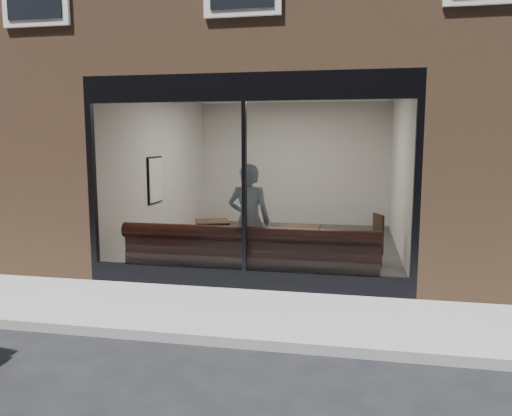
% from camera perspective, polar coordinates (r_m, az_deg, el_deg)
% --- Properties ---
extents(ground, '(120.00, 120.00, 0.00)m').
position_cam_1_polar(ground, '(5.81, -5.86, -15.03)').
color(ground, black).
rests_on(ground, ground).
extents(sidewalk_near, '(40.00, 2.00, 0.01)m').
position_cam_1_polar(sidewalk_near, '(6.71, -3.30, -11.75)').
color(sidewalk_near, gray).
rests_on(sidewalk_near, ground).
extents(kerb_near, '(40.00, 0.10, 0.12)m').
position_cam_1_polar(kerb_near, '(5.74, -6.02, -14.67)').
color(kerb_near, gray).
rests_on(kerb_near, ground).
extents(host_building_pier_left, '(2.50, 12.00, 3.20)m').
position_cam_1_polar(host_building_pier_left, '(14.17, -10.99, 5.11)').
color(host_building_pier_left, brown).
rests_on(host_building_pier_left, ground).
extents(host_building_pier_right, '(2.50, 12.00, 3.20)m').
position_cam_1_polar(host_building_pier_right, '(13.30, 20.60, 4.57)').
color(host_building_pier_right, brown).
rests_on(host_building_pier_right, ground).
extents(host_building_backfill, '(5.00, 6.00, 3.20)m').
position_cam_1_polar(host_building_backfill, '(16.20, 5.59, 5.55)').
color(host_building_backfill, brown).
rests_on(host_building_backfill, ground).
extents(cafe_floor, '(6.00, 6.00, 0.00)m').
position_cam_1_polar(cafe_floor, '(10.48, 2.21, -4.44)').
color(cafe_floor, '#2D2D30').
rests_on(cafe_floor, ground).
extents(cafe_ceiling, '(6.00, 6.00, 0.00)m').
position_cam_1_polar(cafe_ceiling, '(10.28, 2.30, 13.10)').
color(cafe_ceiling, white).
rests_on(cafe_ceiling, host_building_upper).
extents(cafe_wall_back, '(5.00, 0.00, 5.00)m').
position_cam_1_polar(cafe_wall_back, '(13.21, 4.29, 5.03)').
color(cafe_wall_back, silver).
rests_on(cafe_wall_back, ground).
extents(cafe_wall_left, '(0.00, 6.00, 6.00)m').
position_cam_1_polar(cafe_wall_left, '(10.92, -10.79, 4.31)').
color(cafe_wall_left, silver).
rests_on(cafe_wall_left, ground).
extents(cafe_wall_right, '(0.00, 6.00, 6.00)m').
position_cam_1_polar(cafe_wall_right, '(10.17, 16.28, 3.88)').
color(cafe_wall_right, silver).
rests_on(cafe_wall_right, ground).
extents(storefront_kick, '(5.00, 0.10, 0.30)m').
position_cam_1_polar(storefront_kick, '(7.63, -1.31, -8.14)').
color(storefront_kick, black).
rests_on(storefront_kick, ground).
extents(storefront_header, '(5.00, 0.10, 0.40)m').
position_cam_1_polar(storefront_header, '(7.37, -1.38, 13.67)').
color(storefront_header, black).
rests_on(storefront_header, host_building_upper).
extents(storefront_mullion, '(0.06, 0.10, 2.50)m').
position_cam_1_polar(storefront_mullion, '(7.37, -1.35, 2.38)').
color(storefront_mullion, black).
rests_on(storefront_mullion, storefront_kick).
extents(storefront_glass, '(4.80, 0.00, 4.80)m').
position_cam_1_polar(storefront_glass, '(7.34, -1.40, 2.35)').
color(storefront_glass, white).
rests_on(storefront_glass, storefront_kick).
extents(banquette, '(4.00, 0.55, 0.45)m').
position_cam_1_polar(banquette, '(7.99, -0.69, -6.85)').
color(banquette, '#391B14').
rests_on(banquette, cafe_floor).
extents(person, '(0.70, 0.47, 1.88)m').
position_cam_1_polar(person, '(8.05, -0.80, -1.51)').
color(person, '#A6C1DB').
rests_on(person, cafe_floor).
extents(cafe_table_left, '(0.78, 0.78, 0.04)m').
position_cam_1_polar(cafe_table_left, '(9.25, -5.04, -1.58)').
color(cafe_table_left, black).
rests_on(cafe_table_left, cafe_floor).
extents(cafe_table_right, '(0.71, 0.71, 0.04)m').
position_cam_1_polar(cafe_table_right, '(8.58, 4.93, -2.32)').
color(cafe_table_right, black).
rests_on(cafe_table_right, cafe_floor).
extents(cafe_chair_right, '(0.51, 0.51, 0.04)m').
position_cam_1_polar(cafe_chair_right, '(9.08, 12.61, -5.14)').
color(cafe_chair_right, black).
rests_on(cafe_chair_right, cafe_floor).
extents(wall_poster, '(0.02, 0.68, 0.90)m').
position_cam_1_polar(wall_poster, '(10.56, -11.37, 3.16)').
color(wall_poster, white).
rests_on(wall_poster, cafe_wall_left).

